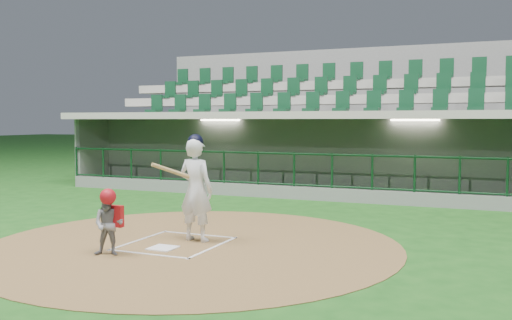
# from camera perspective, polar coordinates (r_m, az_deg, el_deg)

# --- Properties ---
(ground) EXTENTS (120.00, 120.00, 0.00)m
(ground) POSITION_cam_1_polar(r_m,az_deg,el_deg) (10.39, -7.21, -8.05)
(ground) COLOR #174B15
(ground) RESTS_ON ground
(dirt_circle) EXTENTS (7.20, 7.20, 0.01)m
(dirt_circle) POSITION_cam_1_polar(r_m,az_deg,el_deg) (10.07, -6.30, -8.40)
(dirt_circle) COLOR brown
(dirt_circle) RESTS_ON ground
(home_plate) EXTENTS (0.43, 0.43, 0.02)m
(home_plate) POSITION_cam_1_polar(r_m,az_deg,el_deg) (9.80, -9.30, -8.68)
(home_plate) COLOR white
(home_plate) RESTS_ON dirt_circle
(batter_box_chalk) EXTENTS (1.55, 1.80, 0.01)m
(batter_box_chalk) POSITION_cam_1_polar(r_m,az_deg,el_deg) (10.13, -8.07, -8.27)
(batter_box_chalk) COLOR silver
(batter_box_chalk) RESTS_ON ground
(dugout_structure) EXTENTS (16.40, 3.70, 3.00)m
(dugout_structure) POSITION_cam_1_polar(r_m,az_deg,el_deg) (17.41, 5.94, 0.01)
(dugout_structure) COLOR slate
(dugout_structure) RESTS_ON ground
(seating_deck) EXTENTS (17.00, 6.72, 5.15)m
(seating_deck) POSITION_cam_1_polar(r_m,az_deg,el_deg) (20.34, 8.46, 1.87)
(seating_deck) COLOR slate
(seating_deck) RESTS_ON ground
(batter) EXTENTS (0.89, 0.89, 1.91)m
(batter) POSITION_cam_1_polar(r_m,az_deg,el_deg) (10.19, -6.05, -2.80)
(batter) COLOR white
(batter) RESTS_ON dirt_circle
(catcher) EXTENTS (0.58, 0.52, 1.07)m
(catcher) POSITION_cam_1_polar(r_m,az_deg,el_deg) (9.42, -14.52, -5.99)
(catcher) COLOR gray
(catcher) RESTS_ON dirt_circle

